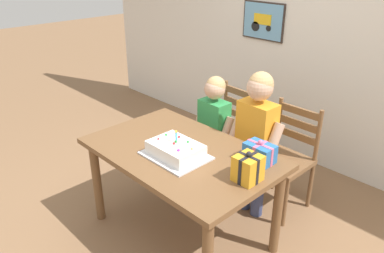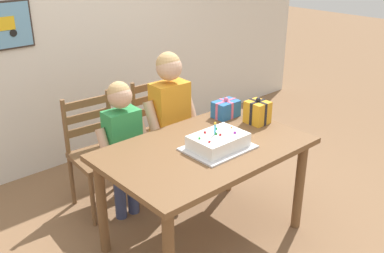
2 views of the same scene
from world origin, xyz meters
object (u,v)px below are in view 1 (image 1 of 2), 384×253
object	(u,v)px
birthday_cake	(176,150)
child_younger	(214,124)
chair_left	(228,134)
gift_box_beside_cake	(248,168)
chair_right	(285,158)
dining_table	(181,163)
gift_box_red_large	(260,153)
child_older	(256,132)

from	to	relation	value
birthday_cake	child_younger	xyz separation A→B (m)	(-0.29, 0.71, -0.13)
child_younger	chair_left	bearing A→B (deg)	103.32
gift_box_beside_cake	chair_right	bearing A→B (deg)	106.21
gift_box_beside_cake	chair_left	world-z (taller)	gift_box_beside_cake
child_younger	gift_box_beside_cake	bearing A→B (deg)	-35.26
birthday_cake	chair_left	bearing A→B (deg)	110.02
birthday_cake	chair_left	size ratio (longest dim) A/B	0.48
dining_table	gift_box_red_large	size ratio (longest dim) A/B	6.81
chair_left	child_younger	world-z (taller)	child_younger
birthday_cake	gift_box_beside_cake	size ratio (longest dim) A/B	2.14
gift_box_red_large	chair_left	world-z (taller)	chair_left
birthday_cake	child_older	distance (m)	0.73
birthday_cake	gift_box_red_large	size ratio (longest dim) A/B	2.14
gift_box_red_large	chair_left	bearing A→B (deg)	142.60
gift_box_red_large	chair_right	bearing A→B (deg)	104.49
dining_table	child_older	xyz separation A→B (m)	(0.20, 0.62, 0.11)
gift_box_red_large	child_older	xyz separation A→B (m)	(-0.28, 0.34, -0.06)
birthday_cake	gift_box_red_large	xyz separation A→B (m)	(0.45, 0.36, 0.02)
gift_box_red_large	gift_box_beside_cake	size ratio (longest dim) A/B	1.00
chair_right	child_younger	distance (m)	0.67
gift_box_red_large	child_younger	world-z (taller)	child_younger
gift_box_beside_cake	chair_right	distance (m)	0.97
birthday_cake	child_younger	world-z (taller)	child_younger
gift_box_red_large	chair_left	size ratio (longest dim) A/B	0.22
chair_right	birthday_cake	bearing A→B (deg)	-106.36
birthday_cake	chair_right	world-z (taller)	birthday_cake
gift_box_red_large	child_younger	xyz separation A→B (m)	(-0.74, 0.34, -0.14)
birthday_cake	chair_left	distance (m)	1.09
dining_table	child_younger	bearing A→B (deg)	112.29
chair_right	dining_table	bearing A→B (deg)	-109.89
dining_table	gift_box_beside_cake	xyz separation A→B (m)	(0.57, 0.04, 0.19)
birthday_cake	gift_box_beside_cake	world-z (taller)	gift_box_beside_cake
child_younger	birthday_cake	bearing A→B (deg)	-67.55
gift_box_red_large	child_younger	bearing A→B (deg)	155.08
gift_box_red_large	chair_right	size ratio (longest dim) A/B	0.22
gift_box_beside_cake	child_older	world-z (taller)	child_older
dining_table	chair_right	size ratio (longest dim) A/B	1.52
birthday_cake	chair_left	world-z (taller)	birthday_cake
birthday_cake	child_younger	size ratio (longest dim) A/B	0.40
dining_table	child_older	world-z (taller)	child_older
gift_box_beside_cake	child_younger	world-z (taller)	child_younger
chair_left	child_younger	size ratio (longest dim) A/B	0.83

